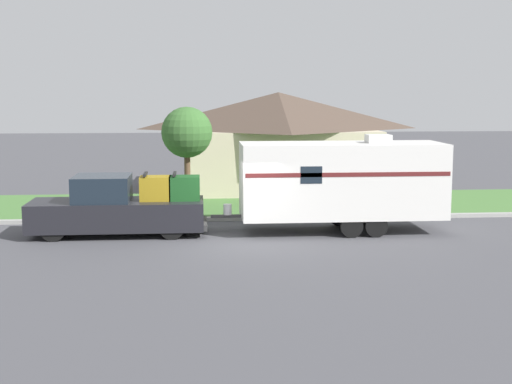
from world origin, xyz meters
name	(u,v)px	position (x,y,z in m)	size (l,w,h in m)	color
ground_plane	(242,242)	(0.00, 0.00, 0.00)	(120.00, 120.00, 0.00)	#47474C
curb_strip	(235,219)	(0.00, 3.75, 0.07)	(80.00, 0.30, 0.14)	#999993
lawn_strip	(231,205)	(0.00, 7.40, 0.01)	(80.00, 7.00, 0.03)	#477538
house_across_street	(278,139)	(2.58, 12.38, 2.44)	(9.76, 7.20, 4.71)	beige
pickup_truck	(119,208)	(-3.99, 1.40, 0.92)	(5.85, 2.02, 2.09)	black
travel_trailer	(342,180)	(3.51, 1.40, 1.77)	(7.89, 2.37, 3.32)	black
mailbox	(164,191)	(-2.63, 4.39, 1.06)	(0.48, 0.20, 1.39)	brown
tree_in_yard	(187,133)	(-1.78, 5.89, 3.13)	(2.01, 2.01, 4.17)	brown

